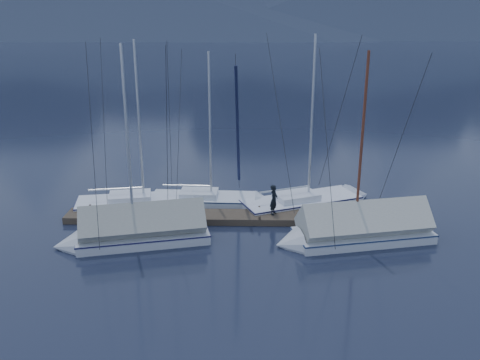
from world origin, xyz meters
name	(u,v)px	position (x,y,z in m)	size (l,w,h in m)	color
ground	(239,236)	(0.00, 0.00, 0.00)	(1000.00, 1000.00, 0.00)	black
dock	(240,218)	(0.00, 2.00, 0.11)	(18.00, 1.50, 0.54)	#382D23
mooring_posts	(230,214)	(-0.50, 2.00, 0.35)	(15.12, 1.52, 0.35)	#382D23
sailboat_open_left	(154,203)	(-4.84, 3.96, 0.17)	(7.72, 3.60, 9.87)	white
sailboat_open_mid	(220,201)	(-1.18, 4.40, 0.16)	(7.01, 2.98, 9.18)	silver
sailboat_open_right	(317,201)	(4.24, 4.46, 0.18)	(7.89, 5.02, 10.14)	white
sailboat_covered_near	(352,232)	(5.30, -0.38, 0.48)	(7.78, 3.84, 9.70)	silver
sailboat_covered_far	(131,233)	(-5.00, -0.80, 0.49)	(7.38, 3.73, 9.94)	silver
person	(274,200)	(1.73, 2.07, 1.13)	(0.57, 0.38, 1.57)	black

